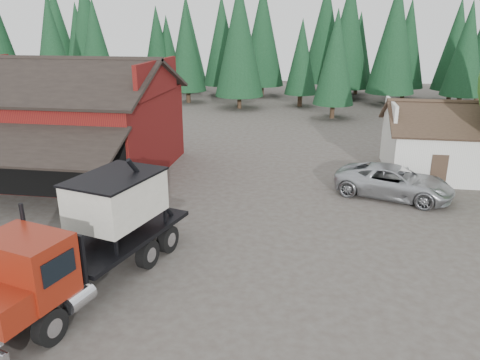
# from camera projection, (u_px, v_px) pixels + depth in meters

# --- Properties ---
(ground) EXTENTS (120.00, 120.00, 0.00)m
(ground) POSITION_uv_depth(u_px,v_px,m) (202.00, 253.00, 19.46)
(ground) COLOR #453C36
(ground) RESTS_ON ground
(red_barn) EXTENTS (12.80, 13.63, 7.18)m
(red_barn) POSITION_uv_depth(u_px,v_px,m) (68.00, 129.00, 29.52)
(red_barn) COLOR maroon
(red_barn) RESTS_ON ground
(farmhouse) EXTENTS (8.60, 6.42, 4.65)m
(farmhouse) POSITION_uv_depth(u_px,v_px,m) (454.00, 148.00, 29.09)
(farmhouse) COLOR silver
(farmhouse) RESTS_ON ground
(conifer_backdrop) EXTENTS (76.00, 16.00, 16.00)m
(conifer_backdrop) POSITION_uv_depth(u_px,v_px,m) (281.00, 98.00, 58.70)
(conifer_backdrop) COLOR #10311A
(conifer_backdrop) RESTS_ON ground
(near_pine_a) EXTENTS (4.40, 4.40, 11.40)m
(near_pine_a) POSITION_uv_depth(u_px,v_px,m) (53.00, 50.00, 46.91)
(near_pine_a) COLOR #382619
(near_pine_a) RESTS_ON ground
(near_pine_b) EXTENTS (3.96, 3.96, 10.40)m
(near_pine_b) POSITION_uv_depth(u_px,v_px,m) (336.00, 57.00, 44.68)
(near_pine_b) COLOR #382619
(near_pine_b) RESTS_ON ground
(near_pine_d) EXTENTS (5.28, 5.28, 13.40)m
(near_pine_d) POSITION_uv_depth(u_px,v_px,m) (239.00, 39.00, 49.45)
(near_pine_d) COLOR #382619
(near_pine_d) RESTS_ON ground
(feed_truck) EXTENTS (4.88, 9.84, 4.29)m
(feed_truck) POSITION_uv_depth(u_px,v_px,m) (89.00, 234.00, 16.54)
(feed_truck) COLOR black
(feed_truck) RESTS_ON ground
(silver_car) EXTENTS (6.80, 4.70, 1.73)m
(silver_car) POSITION_uv_depth(u_px,v_px,m) (394.00, 182.00, 25.45)
(silver_car) COLOR #ACAEB4
(silver_car) RESTS_ON ground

